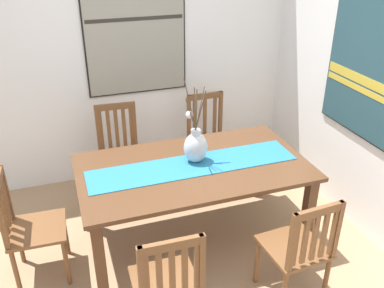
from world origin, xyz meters
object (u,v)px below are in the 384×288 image
at_px(centerpiece_vase, 196,146).
at_px(chair_2, 209,139).
at_px(chair_1, 28,226).
at_px(painting_on_back_wall, 136,44).
at_px(chair_0, 168,284).
at_px(chair_3, 300,248).
at_px(painting_on_side_wall, 369,69).
at_px(dining_table, 193,176).
at_px(chair_4, 120,152).

height_order(centerpiece_vase, chair_2, centerpiece_vase).
xyz_separation_m(chair_1, chair_2, (1.81, 0.93, 0.00)).
bearing_deg(painting_on_back_wall, chair_0, -98.52).
distance_m(chair_3, painting_on_side_wall, 1.59).
height_order(dining_table, chair_4, chair_4).
height_order(chair_1, chair_4, chair_4).
xyz_separation_m(chair_2, chair_3, (-0.00, -1.80, -0.00)).
distance_m(dining_table, chair_4, 1.03).
bearing_deg(chair_4, dining_table, -63.02).
height_order(chair_0, chair_2, chair_2).
relative_size(chair_4, painting_on_back_wall, 0.94).
relative_size(dining_table, painting_on_back_wall, 1.82).
bearing_deg(chair_3, chair_4, 118.11).
bearing_deg(chair_3, painting_on_back_wall, 105.94).
height_order(chair_3, painting_on_side_wall, painting_on_side_wall).
bearing_deg(centerpiece_vase, chair_3, -64.22).
bearing_deg(chair_4, painting_on_back_wall, 54.26).
bearing_deg(chair_2, chair_0, -117.97).
bearing_deg(centerpiece_vase, chair_0, -118.23).
bearing_deg(painting_on_side_wall, centerpiece_vase, 173.66).
height_order(chair_3, chair_4, chair_4).
relative_size(chair_3, chair_4, 0.94).
bearing_deg(chair_2, chair_3, -90.10).
bearing_deg(centerpiece_vase, painting_on_back_wall, 98.10).
xyz_separation_m(centerpiece_vase, chair_1, (-1.36, -0.06, -0.42)).
bearing_deg(dining_table, painting_on_side_wall, -3.99).
relative_size(chair_0, painting_on_back_wall, 0.91).
distance_m(centerpiece_vase, chair_3, 1.12).
bearing_deg(centerpiece_vase, dining_table, -124.99).
distance_m(dining_table, painting_on_side_wall, 1.69).
height_order(dining_table, painting_on_back_wall, painting_on_back_wall).
xyz_separation_m(centerpiece_vase, chair_0, (-0.52, -0.97, -0.41)).
xyz_separation_m(chair_0, painting_on_side_wall, (1.97, 0.81, 0.96)).
bearing_deg(centerpiece_vase, painting_on_side_wall, -6.34).
distance_m(chair_1, chair_2, 2.04).
bearing_deg(chair_3, chair_2, 89.90).
bearing_deg(painting_on_side_wall, painting_on_back_wall, 138.43).
height_order(chair_1, painting_on_back_wall, painting_on_back_wall).
bearing_deg(chair_2, chair_4, -178.86).
xyz_separation_m(chair_0, chair_4, (0.02, 1.82, 0.01)).
bearing_deg(painting_on_back_wall, dining_table, -83.91).
xyz_separation_m(chair_0, chair_2, (0.98, 1.84, -0.01)).
relative_size(dining_table, chair_1, 2.02).
bearing_deg(chair_4, chair_1, -133.21).
height_order(dining_table, chair_1, chair_1).
distance_m(chair_2, painting_on_back_wall, 1.23).
bearing_deg(painting_on_back_wall, painting_on_side_wall, -41.57).
relative_size(chair_0, painting_on_side_wall, 0.79).
distance_m(dining_table, chair_3, 1.02).
xyz_separation_m(dining_table, chair_0, (-0.48, -0.92, -0.17)).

